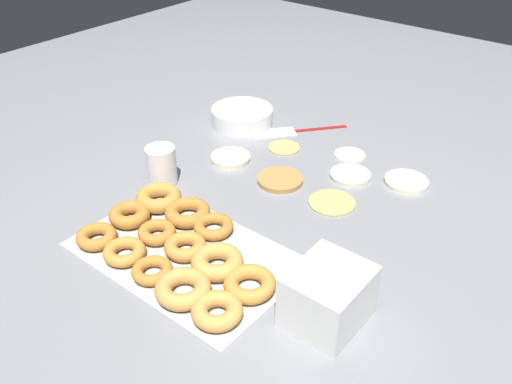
{
  "coord_description": "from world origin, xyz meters",
  "views": [
    {
      "loc": [
        0.67,
        -0.94,
        0.74
      ],
      "look_at": [
        -0.0,
        -0.11,
        0.04
      ],
      "focal_mm": 38.0,
      "sensor_mm": 36.0,
      "label": 1
    }
  ],
  "objects": [
    {
      "name": "ground_plane",
      "position": [
        0.0,
        0.0,
        0.0
      ],
      "size": [
        3.0,
        3.0,
        0.0
      ],
      "primitive_type": "plane",
      "color": "gray"
    },
    {
      "name": "pancake_0",
      "position": [
        0.1,
        0.15,
        0.01
      ],
      "size": [
        0.11,
        0.11,
        0.01
      ],
      "primitive_type": "cylinder",
      "color": "beige",
      "rests_on": "ground_plane"
    },
    {
      "name": "pancake_1",
      "position": [
        -0.02,
        0.01,
        0.01
      ],
      "size": [
        0.12,
        0.12,
        0.01
      ],
      "primitive_type": "cylinder",
      "color": "#B27F42",
      "rests_on": "ground_plane"
    },
    {
      "name": "pancake_2",
      "position": [
        0.05,
        0.24,
        0.0
      ],
      "size": [
        0.09,
        0.09,
        0.01
      ],
      "primitive_type": "cylinder",
      "color": "beige",
      "rests_on": "ground_plane"
    },
    {
      "name": "pancake_3",
      "position": [
        -0.2,
        0.02,
        0.01
      ],
      "size": [
        0.11,
        0.11,
        0.01
      ],
      "primitive_type": "cylinder",
      "color": "beige",
      "rests_on": "ground_plane"
    },
    {
      "name": "pancake_4",
      "position": [
        -0.12,
        0.16,
        0.0
      ],
      "size": [
        0.09,
        0.09,
        0.01
      ],
      "primitive_type": "cylinder",
      "color": "tan",
      "rests_on": "ground_plane"
    },
    {
      "name": "pancake_5",
      "position": [
        0.13,
        0.01,
        0.0
      ],
      "size": [
        0.11,
        0.11,
        0.01
      ],
      "primitive_type": "cylinder",
      "color": "tan",
      "rests_on": "ground_plane"
    },
    {
      "name": "pancake_6",
      "position": [
        0.23,
        0.21,
        0.01
      ],
      "size": [
        0.11,
        0.11,
        0.01
      ],
      "primitive_type": "cylinder",
      "color": "beige",
      "rests_on": "ground_plane"
    },
    {
      "name": "donut_tray",
      "position": [
        -0.02,
        -0.35,
        0.02
      ],
      "size": [
        0.47,
        0.3,
        0.04
      ],
      "color": "#ADAFB5",
      "rests_on": "ground_plane"
    },
    {
      "name": "batter_bowl",
      "position": [
        -0.32,
        0.21,
        0.03
      ],
      "size": [
        0.19,
        0.19,
        0.05
      ],
      "color": "white",
      "rests_on": "ground_plane"
    },
    {
      "name": "container_stack",
      "position": [
        0.32,
        -0.31,
        0.06
      ],
      "size": [
        0.13,
        0.14,
        0.11
      ],
      "color": "white",
      "rests_on": "ground_plane"
    },
    {
      "name": "paper_cup",
      "position": [
        -0.26,
        -0.18,
        0.05
      ],
      "size": [
        0.07,
        0.07,
        0.1
      ],
      "color": "white",
      "rests_on": "ground_plane"
    },
    {
      "name": "spatula",
      "position": [
        -0.18,
        0.24,
        0.0
      ],
      "size": [
        0.22,
        0.25,
        0.01
      ],
      "rotation": [
        0.0,
        0.0,
        4.03
      ],
      "color": "maroon",
      "rests_on": "ground_plane"
    }
  ]
}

